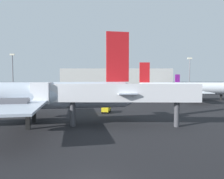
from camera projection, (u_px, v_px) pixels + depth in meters
The scene contains 8 objects.
airplane_at_gate at pixel (23, 96), 28.17m from camera, with size 37.59×24.84×13.25m.
airplane_on_taxiway at pixel (190, 89), 60.46m from camera, with size 36.87×23.78×10.96m.
airplane_distant at pixel (163, 86), 99.84m from camera, with size 23.13×18.31×8.12m.
jet_bridge at pixel (110, 93), 27.85m from camera, with size 22.27×2.84×5.99m.
baggage_cart at pixel (107, 109), 39.07m from camera, with size 1.77×2.60×1.30m.
light_mast_left at pixel (13, 70), 105.79m from camera, with size 2.40×0.50×18.68m.
light_mast_right at pixel (190, 71), 110.06m from camera, with size 2.40×0.50×17.17m.
terminal_building at pixel (117, 79), 123.55m from camera, with size 60.98×23.86×11.48m, color #B7B7B2.
Camera 1 is at (1.20, -11.76, 6.64)m, focal length 33.30 mm.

